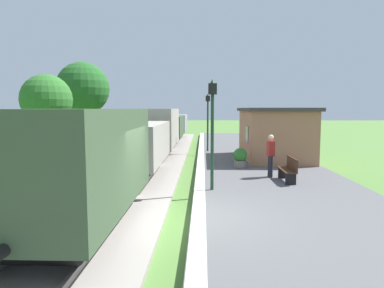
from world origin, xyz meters
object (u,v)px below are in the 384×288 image
(potted_planter, at_px, (240,158))
(lamp_post_far, at_px, (208,112))
(freight_train, at_px, (154,134))
(tree_field_left, at_px, (83,89))
(tree_trackside_far, at_px, (47,100))
(station_hut, at_px, (274,133))
(bench_near_hut, at_px, (289,169))
(person_waiting, at_px, (271,154))
(bench_down_platform, at_px, (249,141))
(lamp_post_near, at_px, (212,114))

(potted_planter, bearing_deg, lamp_post_far, 102.79)
(freight_train, height_order, tree_field_left, tree_field_left)
(lamp_post_far, bearing_deg, tree_trackside_far, -167.74)
(station_hut, distance_m, bench_near_hut, 6.14)
(station_hut, bearing_deg, person_waiting, -102.84)
(station_hut, relative_size, tree_trackside_far, 1.16)
(bench_down_platform, relative_size, potted_planter, 1.64)
(freight_train, relative_size, lamp_post_far, 8.81)
(lamp_post_near, bearing_deg, potted_planter, 72.14)
(freight_train, relative_size, bench_down_platform, 21.73)
(bench_down_platform, height_order, person_waiting, person_waiting)
(station_hut, relative_size, bench_down_platform, 3.87)
(station_hut, relative_size, lamp_post_far, 1.57)
(bench_down_platform, relative_size, tree_trackside_far, 0.30)
(bench_near_hut, xyz_separation_m, person_waiting, (-0.53, 0.82, 0.46))
(potted_planter, height_order, tree_field_left, tree_field_left)
(person_waiting, height_order, potted_planter, person_waiting)
(bench_near_hut, height_order, tree_trackside_far, tree_trackside_far)
(bench_near_hut, distance_m, lamp_post_near, 3.87)
(station_hut, bearing_deg, bench_down_platform, 97.23)
(lamp_post_near, height_order, tree_field_left, tree_field_left)
(freight_train, relative_size, tree_trackside_far, 6.52)
(station_hut, relative_size, potted_planter, 6.33)
(bench_near_hut, bearing_deg, bench_down_platform, 90.00)
(station_hut, relative_size, lamp_post_near, 1.57)
(station_hut, xyz_separation_m, person_waiting, (-1.19, -5.22, -0.47))
(tree_trackside_far, bearing_deg, potted_planter, -21.03)
(freight_train, bearing_deg, bench_near_hut, -49.56)
(person_waiting, bearing_deg, tree_field_left, -53.50)
(lamp_post_near, relative_size, tree_trackside_far, 0.74)
(lamp_post_far, bearing_deg, lamp_post_near, -90.00)
(tree_trackside_far, bearing_deg, bench_down_platform, 17.76)
(bench_near_hut, relative_size, lamp_post_far, 0.41)
(tree_trackside_far, xyz_separation_m, tree_field_left, (-0.17, 6.73, 1.04))
(station_hut, relative_size, bench_near_hut, 3.87)
(tree_field_left, bearing_deg, lamp_post_near, -57.77)
(freight_train, bearing_deg, lamp_post_near, -69.58)
(bench_near_hut, distance_m, person_waiting, 1.08)
(bench_down_platform, xyz_separation_m, tree_trackside_far, (-12.45, -3.99, 2.78))
(person_waiting, relative_size, lamp_post_near, 0.46)
(lamp_post_far, xyz_separation_m, tree_trackside_far, (-9.52, -2.07, 0.70))
(station_hut, xyz_separation_m, bench_down_platform, (-0.65, 5.15, -0.93))
(station_hut, height_order, potted_planter, station_hut)
(tree_trackside_far, height_order, tree_field_left, tree_field_left)
(person_waiting, height_order, lamp_post_near, lamp_post_near)
(freight_train, relative_size, station_hut, 5.62)
(lamp_post_near, xyz_separation_m, lamp_post_far, (0.00, 10.70, 0.00))
(tree_trackside_far, bearing_deg, bench_near_hut, -30.05)
(station_hut, xyz_separation_m, potted_planter, (-2.16, -3.04, -0.93))
(lamp_post_far, bearing_deg, tree_field_left, 154.31)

